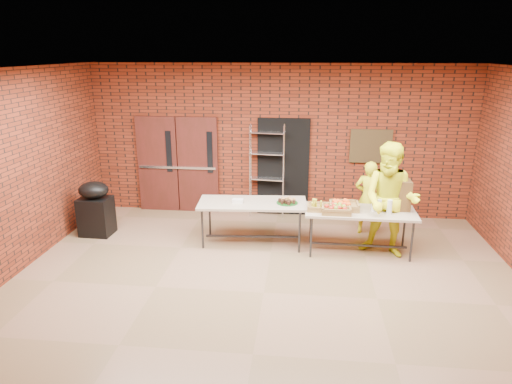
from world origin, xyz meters
TOP-DOWN VIEW (x-y plane):
  - room at (0.00, 0.00)m, footprint 8.08×7.08m
  - double_doors at (-2.20, 3.44)m, footprint 1.78×0.12m
  - dark_doorway at (0.10, 3.46)m, footprint 1.10×0.06m
  - bronze_plaque at (1.90, 3.45)m, footprint 0.85×0.04m
  - wire_rack at (-0.24, 3.32)m, footprint 0.75×0.32m
  - table_left at (-0.37, 1.80)m, footprint 2.01×0.95m
  - table_right at (1.54, 1.62)m, footprint 1.91×0.83m
  - basket_bananas at (0.82, 1.57)m, footprint 0.41×0.32m
  - basket_oranges at (1.26, 1.65)m, footprint 0.50×0.39m
  - basket_apples at (1.11, 1.46)m, footprint 0.49×0.38m
  - muffin_tray at (0.26, 1.81)m, footprint 0.39×0.39m
  - napkin_box at (-0.64, 1.75)m, footprint 0.19×0.13m
  - coffee_dispenser at (2.18, 1.78)m, footprint 0.40×0.36m
  - cup_stack_front at (1.84, 1.55)m, footprint 0.08×0.08m
  - cup_stack_mid at (2.00, 1.49)m, footprint 0.08×0.08m
  - cup_stack_back at (1.76, 1.63)m, footprint 0.08×0.08m
  - covered_grill at (-3.43, 1.91)m, footprint 0.60×0.51m
  - volunteer_woman at (1.79, 2.50)m, footprint 0.61×0.49m
  - volunteer_man at (2.02, 1.57)m, footprint 1.17×1.04m

SIDE VIEW (x-z plane):
  - covered_grill at x=-3.43m, z-range 0.00..1.06m
  - table_right at x=1.54m, z-range 0.32..1.10m
  - volunteer_woman at x=1.79m, z-range 0.00..1.46m
  - table_left at x=-0.37m, z-range 0.34..1.14m
  - basket_bananas at x=0.82m, z-range 0.77..0.90m
  - napkin_box at x=-0.64m, z-range 0.80..0.87m
  - basket_apples at x=1.11m, z-range 0.77..0.92m
  - basket_oranges at x=1.26m, z-range 0.77..0.93m
  - muffin_tray at x=0.26m, z-range 0.80..0.90m
  - cup_stack_front at x=1.84m, z-range 0.78..1.02m
  - cup_stack_back at x=1.76m, z-range 0.78..1.02m
  - cup_stack_mid at x=2.00m, z-range 0.78..1.03m
  - wire_rack at x=-0.24m, z-range 0.00..1.98m
  - volunteer_man at x=2.02m, z-range 0.00..2.00m
  - coffee_dispenser at x=2.18m, z-range 0.78..1.30m
  - dark_doorway at x=0.10m, z-range 0.00..2.10m
  - double_doors at x=-2.20m, z-range 0.00..2.10m
  - bronze_plaque at x=1.90m, z-range 1.20..1.90m
  - room at x=0.00m, z-range -0.04..3.24m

